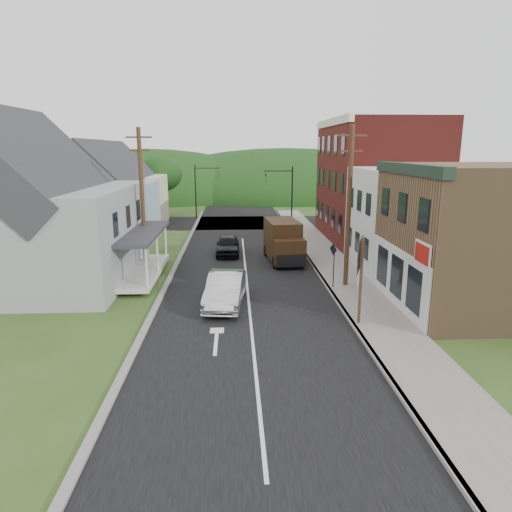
{
  "coord_description": "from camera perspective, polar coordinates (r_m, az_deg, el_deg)",
  "views": [
    {
      "loc": [
        -0.7,
        -21.18,
        7.74
      ],
      "look_at": [
        0.43,
        2.18,
        2.2
      ],
      "focal_mm": 32.0,
      "sensor_mm": 36.0,
      "label": 1
    }
  ],
  "objects": [
    {
      "name": "curb_right",
      "position": [
        30.62,
        7.2,
        -1.28
      ],
      "size": [
        0.2,
        55.0,
        0.15
      ],
      "primitive_type": "cube",
      "color": "slate",
      "rests_on": "ground"
    },
    {
      "name": "utility_pole_right",
      "position": [
        25.66,
        11.54,
        6.16
      ],
      "size": [
        1.6,
        0.26,
        9.0
      ],
      "color": "#472D19",
      "rests_on": "ground"
    },
    {
      "name": "sidewalk_right",
      "position": [
        30.88,
        9.67,
        -1.24
      ],
      "size": [
        2.8,
        55.0,
        0.15
      ],
      "primitive_type": "cube",
      "color": "slate",
      "rests_on": "ground"
    },
    {
      "name": "road",
      "position": [
        32.13,
        -1.44,
        -0.62
      ],
      "size": [
        9.0,
        90.0,
        0.02
      ],
      "primitive_type": "cube",
      "color": "black",
      "rests_on": "ground"
    },
    {
      "name": "house_cream",
      "position": [
        48.57,
        -15.76,
        8.05
      ],
      "size": [
        7.14,
        8.16,
        7.28
      ],
      "color": "beige",
      "rests_on": "ground"
    },
    {
      "name": "forested_ridge",
      "position": [
        76.57,
        -2.25,
        7.51
      ],
      "size": [
        90.0,
        30.0,
        16.0
      ],
      "primitive_type": "ellipsoid",
      "color": "black",
      "rests_on": "ground"
    },
    {
      "name": "warning_sign",
      "position": [
        25.58,
        9.68,
        -0.39
      ],
      "size": [
        0.26,
        0.66,
        2.52
      ],
      "rotation": [
        0.0,
        0.0,
        0.36
      ],
      "color": "black",
      "rests_on": "sidewalk_right"
    },
    {
      "name": "house_gray",
      "position": [
        29.64,
        -25.27,
        5.27
      ],
      "size": [
        10.2,
        12.24,
        8.35
      ],
      "color": "gray",
      "rests_on": "ground"
    },
    {
      "name": "ground",
      "position": [
        22.56,
        -0.82,
        -6.74
      ],
      "size": [
        120.0,
        120.0,
        0.0
      ],
      "primitive_type": "plane",
      "color": "#2D4719",
      "rests_on": "ground"
    },
    {
      "name": "traffic_signal_left",
      "position": [
        51.96,
        -6.81,
        8.83
      ],
      "size": [
        2.87,
        0.2,
        6.0
      ],
      "color": "black",
      "rests_on": "ground"
    },
    {
      "name": "tree_left_d",
      "position": [
        53.9,
        -11.8,
        10.01
      ],
      "size": [
        4.8,
        4.8,
        6.94
      ],
      "color": "#382616",
      "rests_on": "ground"
    },
    {
      "name": "tree_left_b",
      "position": [
        37.08,
        -29.09,
        7.25
      ],
      "size": [
        4.8,
        4.8,
        6.94
      ],
      "color": "#382616",
      "rests_on": "ground"
    },
    {
      "name": "delivery_van",
      "position": [
        31.72,
        3.45,
        1.84
      ],
      "size": [
        2.5,
        5.25,
        2.84
      ],
      "rotation": [
        0.0,
        0.0,
        0.09
      ],
      "color": "black",
      "rests_on": "ground"
    },
    {
      "name": "dark_sedan",
      "position": [
        33.93,
        -3.54,
        1.35
      ],
      "size": [
        1.76,
        4.22,
        1.43
      ],
      "primitive_type": "imported",
      "rotation": [
        0.0,
        0.0,
        -0.02
      ],
      "color": "black",
      "rests_on": "ground"
    },
    {
      "name": "curb_left",
      "position": [
        30.43,
        -10.14,
        -1.5
      ],
      "size": [
        0.3,
        55.0,
        0.12
      ],
      "primitive_type": "cube",
      "color": "slate",
      "rests_on": "ground"
    },
    {
      "name": "storefront_white",
      "position": [
        31.41,
        19.79,
        4.32
      ],
      "size": [
        8.0,
        7.0,
        6.5
      ],
      "primitive_type": "cube",
      "color": "silver",
      "rests_on": "ground"
    },
    {
      "name": "house_blue",
      "position": [
        39.75,
        -17.9,
        6.84
      ],
      "size": [
        7.14,
        8.16,
        7.28
      ],
      "color": "#8DADC0",
      "rests_on": "ground"
    },
    {
      "name": "tree_left_c",
      "position": [
        45.1,
        -27.11,
        9.6
      ],
      "size": [
        5.8,
        5.8,
        8.41
      ],
      "color": "#382616",
      "rests_on": "ground"
    },
    {
      "name": "storefront_tan",
      "position": [
        24.71,
        26.36,
        2.05
      ],
      "size": [
        8.0,
        8.0,
        7.0
      ],
      "primitive_type": "cube",
      "color": "brown",
      "rests_on": "ground"
    },
    {
      "name": "cross_road",
      "position": [
        48.8,
        -1.91,
        4.19
      ],
      "size": [
        60.0,
        9.0,
        0.02
      ],
      "primitive_type": "cube",
      "color": "black",
      "rests_on": "ground"
    },
    {
      "name": "utility_pole_left",
      "position": [
        29.91,
        -14.04,
        7.02
      ],
      "size": [
        1.6,
        0.26,
        9.0
      ],
      "color": "#472D19",
      "rests_on": "ground"
    },
    {
      "name": "route_sign_cluster",
      "position": [
        20.31,
        12.89,
        -1.51
      ],
      "size": [
        0.83,
        2.1,
        3.86
      ],
      "rotation": [
        0.0,
        0.0,
        -0.35
      ],
      "color": "#472D19",
      "rests_on": "sidewalk_right"
    },
    {
      "name": "storefront_red",
      "position": [
        40.11,
        14.83,
        8.97
      ],
      "size": [
        8.0,
        12.0,
        10.0
      ],
      "primitive_type": "cube",
      "color": "#5E1B16",
      "rests_on": "ground"
    },
    {
      "name": "traffic_signal_right",
      "position": [
        45.13,
        3.65,
        8.24
      ],
      "size": [
        2.87,
        0.2,
        6.0
      ],
      "color": "black",
      "rests_on": "ground"
    },
    {
      "name": "silver_sedan",
      "position": [
        22.99,
        -3.85,
        -4.23
      ],
      "size": [
        2.2,
        5.08,
        1.63
      ],
      "primitive_type": "imported",
      "rotation": [
        0.0,
        0.0,
        -0.1
      ],
      "color": "silver",
      "rests_on": "ground"
    }
  ]
}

